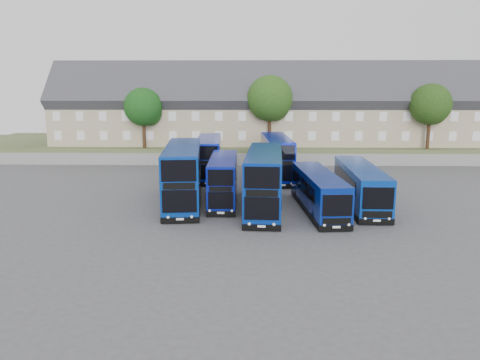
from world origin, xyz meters
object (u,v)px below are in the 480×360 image
object	(u,v)px
dd_front_mid	(223,181)
tree_east	(431,106)
tree_mid	(271,100)
coach_east_a	(318,193)
tree_west	(144,108)
tree_far	(456,101)
dd_front_left	(183,176)

from	to	relation	value
dd_front_mid	tree_east	world-z (taller)	tree_east
dd_front_mid	tree_mid	size ratio (longest dim) A/B	1.07
coach_east_a	tree_east	bearing A→B (deg)	48.56
coach_east_a	tree_east	xyz separation A→B (m)	(17.18, 22.97, 5.87)
tree_west	coach_east_a	bearing A→B (deg)	-50.68
coach_east_a	tree_mid	xyz separation A→B (m)	(-2.82, 23.47, 6.55)
coach_east_a	tree_west	world-z (taller)	tree_west
tree_west	tree_far	size ratio (longest dim) A/B	0.88
dd_front_left	coach_east_a	xyz separation A→B (m)	(11.12, -2.22, -0.90)
dd_front_left	dd_front_mid	distance (m)	3.44
dd_front_mid	coach_east_a	xyz separation A→B (m)	(7.76, -2.71, -0.38)
dd_front_mid	dd_front_left	bearing A→B (deg)	-172.43
tree_west	tree_far	distance (m)	42.58
dd_front_mid	tree_east	size ratio (longest dim) A/B	1.20
dd_front_mid	tree_far	bearing A→B (deg)	40.66
dd_front_left	tree_west	size ratio (longest dim) A/B	1.64
tree_far	tree_west	bearing A→B (deg)	-170.54
dd_front_left	tree_mid	xyz separation A→B (m)	(8.30, 21.26, 5.65)
coach_east_a	tree_mid	world-z (taller)	tree_mid
tree_west	tree_mid	world-z (taller)	tree_mid
dd_front_mid	coach_east_a	world-z (taller)	dd_front_mid
tree_east	tree_far	distance (m)	9.23
dd_front_left	coach_east_a	world-z (taller)	dd_front_left
dd_front_left	dd_front_mid	xyz separation A→B (m)	(3.36, 0.49, -0.52)
dd_front_mid	tree_far	distance (m)	41.65
tree_west	dd_front_left	bearing A→B (deg)	-69.65
tree_mid	dd_front_left	bearing A→B (deg)	-111.33
dd_front_left	tree_far	distance (m)	44.44
dd_front_mid	tree_east	bearing A→B (deg)	38.37
tree_east	tree_far	world-z (taller)	tree_far
dd_front_left	tree_mid	size ratio (longest dim) A/B	1.37
tree_mid	tree_east	world-z (taller)	tree_mid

